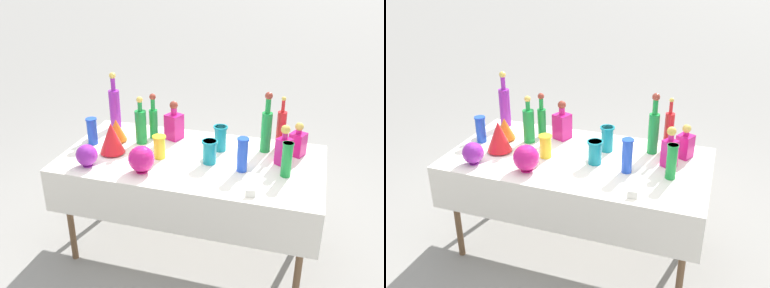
{
  "view_description": "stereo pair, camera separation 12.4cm",
  "coord_description": "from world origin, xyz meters",
  "views": [
    {
      "loc": [
        0.75,
        -2.5,
        2.06
      ],
      "look_at": [
        0.0,
        0.0,
        0.86
      ],
      "focal_mm": 40.0,
      "sensor_mm": 36.0,
      "label": 1
    },
    {
      "loc": [
        0.86,
        -2.46,
        2.06
      ],
      "look_at": [
        0.0,
        0.0,
        0.86
      ],
      "focal_mm": 40.0,
      "sensor_mm": 36.0,
      "label": 2
    }
  ],
  "objects": [
    {
      "name": "tall_bottle_1",
      "position": [
        -0.42,
        0.13,
        0.9
      ],
      "size": [
        0.08,
        0.08,
        0.35
      ],
      "color": "#198C38",
      "rests_on": "display_table"
    },
    {
      "name": "slender_vase_1",
      "position": [
        -0.21,
        -0.07,
        0.85
      ],
      "size": [
        0.09,
        0.09,
        0.16
      ],
      "color": "yellow",
      "rests_on": "display_table"
    },
    {
      "name": "display_table",
      "position": [
        0.0,
        -0.03,
        0.7
      ],
      "size": [
        1.76,
        0.92,
        0.76
      ],
      "color": "white",
      "rests_on": "ground"
    },
    {
      "name": "ground_plane",
      "position": [
        0.0,
        0.0,
        0.0
      ],
      "size": [
        40.0,
        40.0,
        0.0
      ],
      "primitive_type": "plane",
      "color": "gray"
    },
    {
      "name": "slender_vase_0",
      "position": [
        0.13,
        -0.05,
        0.85
      ],
      "size": [
        0.11,
        0.11,
        0.16
      ],
      "color": "teal",
      "rests_on": "display_table"
    },
    {
      "name": "slender_vase_2",
      "position": [
        0.63,
        -0.08,
        0.88
      ],
      "size": [
        0.07,
        0.07,
        0.23
      ],
      "color": "#198C38",
      "rests_on": "display_table"
    },
    {
      "name": "round_bowl_0",
      "position": [
        -0.25,
        -0.29,
        0.85
      ],
      "size": [
        0.17,
        0.17,
        0.18
      ],
      "color": "#C61972",
      "rests_on": "display_table"
    },
    {
      "name": "tall_bottle_2",
      "position": [
        0.46,
        0.24,
        0.94
      ],
      "size": [
        0.07,
        0.07,
        0.43
      ],
      "color": "#198C38",
      "rests_on": "display_table"
    },
    {
      "name": "slender_vase_3",
      "position": [
        0.36,
        -0.09,
        0.88
      ],
      "size": [
        0.08,
        0.08,
        0.23
      ],
      "color": "blue",
      "rests_on": "display_table"
    },
    {
      "name": "tall_bottle_4",
      "position": [
        -0.74,
        0.35,
        0.94
      ],
      "size": [
        0.08,
        0.08,
        0.44
      ],
      "color": "purple",
      "rests_on": "display_table"
    },
    {
      "name": "square_decanter_2",
      "position": [
        0.6,
        0.07,
        0.88
      ],
      "size": [
        0.11,
        0.11,
        0.28
      ],
      "color": "#C61972",
      "rests_on": "display_table"
    },
    {
      "name": "cardboard_box_behind_left",
      "position": [
        0.36,
        1.11,
        0.13
      ],
      "size": [
        0.62,
        0.57,
        0.34
      ],
      "color": "tan",
      "rests_on": "ground"
    },
    {
      "name": "round_bowl_1",
      "position": [
        -0.62,
        -0.32,
        0.84
      ],
      "size": [
        0.14,
        0.14,
        0.15
      ],
      "color": "purple",
      "rests_on": "display_table"
    },
    {
      "name": "square_decanter_1",
      "position": [
        -0.22,
        0.27,
        0.88
      ],
      "size": [
        0.14,
        0.14,
        0.29
      ],
      "color": "#C61972",
      "rests_on": "display_table"
    },
    {
      "name": "slender_vase_4",
      "position": [
        -0.75,
        0.01,
        0.86
      ],
      "size": [
        0.08,
        0.08,
        0.2
      ],
      "color": "blue",
      "rests_on": "display_table"
    },
    {
      "name": "square_decanter_0",
      "position": [
        0.68,
        0.24,
        0.86
      ],
      "size": [
        0.13,
        0.13,
        0.24
      ],
      "color": "#C61972",
      "rests_on": "display_table"
    },
    {
      "name": "tall_bottle_3",
      "position": [
        -0.37,
        0.24,
        0.9
      ],
      "size": [
        0.06,
        0.06,
        0.34
      ],
      "color": "#198C38",
      "rests_on": "display_table"
    },
    {
      "name": "fluted_vase_1",
      "position": [
        -0.61,
        0.1,
        0.85
      ],
      "size": [
        0.15,
        0.15,
        0.17
      ],
      "color": "orange",
      "rests_on": "display_table"
    },
    {
      "name": "price_tag_left",
      "position": [
        0.47,
        -0.39,
        0.78
      ],
      "size": [
        0.06,
        0.02,
        0.04
      ],
      "primitive_type": "cube",
      "rotation": [
        -0.21,
        0.0,
        0.17
      ],
      "color": "white",
      "rests_on": "display_table"
    },
    {
      "name": "slender_vase_5",
      "position": [
        0.16,
        0.17,
        0.86
      ],
      "size": [
        0.1,
        0.1,
        0.18
      ],
      "color": "teal",
      "rests_on": "display_table"
    },
    {
      "name": "tall_bottle_0",
      "position": [
        0.56,
        0.32,
        0.91
      ],
      "size": [
        0.07,
        0.07,
        0.38
      ],
      "color": "red",
      "rests_on": "display_table"
    },
    {
      "name": "fluted_vase_0",
      "position": [
        -0.55,
        -0.1,
        0.88
      ],
      "size": [
        0.17,
        0.17,
        0.23
      ],
      "color": "red",
      "rests_on": "display_table"
    }
  ]
}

